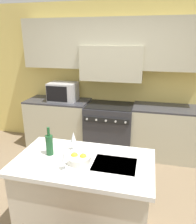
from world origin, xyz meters
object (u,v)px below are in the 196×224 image
object	(u,v)px
range_stove	(109,128)
fruit_bowl	(79,158)
wine_bottle	(49,144)
wine_glass_near	(65,156)
microwave	(63,92)
wine_glass_far	(73,138)

from	to	relation	value
range_stove	fruit_bowl	bearing A→B (deg)	-88.68
range_stove	wine_bottle	distance (m)	1.96
wine_bottle	wine_glass_near	xyz separation A→B (m)	(0.26, -0.23, 0.02)
range_stove	wine_glass_near	xyz separation A→B (m)	(-0.04, -2.09, 0.57)
microwave	wine_glass_near	world-z (taller)	microwave
microwave	range_stove	bearing A→B (deg)	-1.18
microwave	fruit_bowl	distance (m)	2.17
microwave	fruit_bowl	world-z (taller)	microwave
microwave	wine_glass_far	xyz separation A→B (m)	(0.82, -1.72, -0.08)
wine_bottle	wine_glass_far	world-z (taller)	wine_bottle
fruit_bowl	range_stove	bearing A→B (deg)	91.32
range_stove	wine_bottle	world-z (taller)	wine_bottle
range_stove	microwave	bearing A→B (deg)	178.82
wine_glass_near	fruit_bowl	size ratio (longest dim) A/B	0.85
microwave	wine_glass_far	size ratio (longest dim) A/B	2.46
range_stove	microwave	size ratio (longest dim) A/B	1.80
wine_glass_near	wine_bottle	bearing A→B (deg)	139.02
wine_bottle	wine_glass_far	bearing A→B (deg)	37.27
microwave	fruit_bowl	size ratio (longest dim) A/B	2.10
wine_glass_near	range_stove	bearing A→B (deg)	89.02
microwave	wine_bottle	bearing A→B (deg)	-72.14
range_stove	wine_glass_far	world-z (taller)	wine_glass_far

